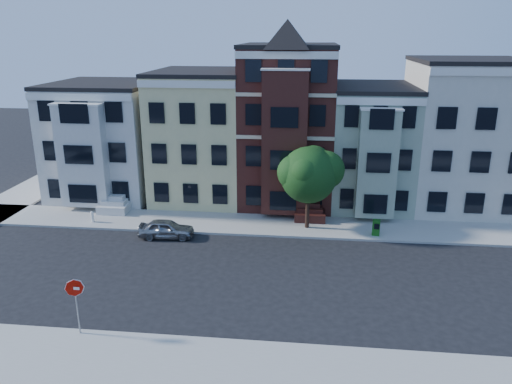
# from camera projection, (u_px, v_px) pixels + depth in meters

# --- Properties ---
(ground) EXTENTS (120.00, 120.00, 0.00)m
(ground) POSITION_uv_depth(u_px,v_px,m) (273.00, 280.00, 27.74)
(ground) COLOR black
(far_sidewalk) EXTENTS (60.00, 4.00, 0.15)m
(far_sidewalk) POSITION_uv_depth(u_px,v_px,m) (282.00, 226.00, 35.28)
(far_sidewalk) COLOR #9E9B93
(far_sidewalk) RESTS_ON ground
(near_sidewalk) EXTENTS (60.00, 4.00, 0.15)m
(near_sidewalk) POSITION_uv_depth(u_px,v_px,m) (258.00, 371.00, 20.15)
(near_sidewalk) COLOR #9E9B93
(near_sidewalk) RESTS_ON ground
(house_white) EXTENTS (8.00, 9.00, 9.00)m
(house_white) POSITION_uv_depth(u_px,v_px,m) (108.00, 140.00, 41.64)
(house_white) COLOR silver
(house_white) RESTS_ON ground
(house_yellow) EXTENTS (7.00, 9.00, 10.00)m
(house_yellow) POSITION_uv_depth(u_px,v_px,m) (202.00, 137.00, 40.65)
(house_yellow) COLOR beige
(house_yellow) RESTS_ON ground
(house_brown) EXTENTS (7.00, 9.00, 12.00)m
(house_brown) POSITION_uv_depth(u_px,v_px,m) (288.00, 126.00, 39.61)
(house_brown) COLOR #391612
(house_brown) RESTS_ON ground
(house_green) EXTENTS (6.00, 9.00, 9.00)m
(house_green) POSITION_uv_depth(u_px,v_px,m) (370.00, 147.00, 39.39)
(house_green) COLOR #909F87
(house_green) RESTS_ON ground
(house_cream) EXTENTS (8.00, 9.00, 11.00)m
(house_cream) POSITION_uv_depth(u_px,v_px,m) (463.00, 136.00, 38.35)
(house_cream) COLOR beige
(house_cream) RESTS_ON ground
(street_tree) EXTENTS (6.32, 6.32, 7.07)m
(street_tree) POSITION_uv_depth(u_px,v_px,m) (308.00, 179.00, 33.70)
(street_tree) COLOR #204A1B
(street_tree) RESTS_ON far_sidewalk
(parked_car) EXTENTS (3.78, 1.74, 1.25)m
(parked_car) POSITION_uv_depth(u_px,v_px,m) (166.00, 229.00, 33.25)
(parked_car) COLOR gray
(parked_car) RESTS_ON ground
(newspaper_box) EXTENTS (0.56, 0.51, 1.07)m
(newspaper_box) POSITION_uv_depth(u_px,v_px,m) (376.00, 227.00, 33.31)
(newspaper_box) COLOR #175B16
(newspaper_box) RESTS_ON far_sidewalk
(fire_hydrant) EXTENTS (0.25, 0.25, 0.63)m
(fire_hydrant) POSITION_uv_depth(u_px,v_px,m) (92.00, 218.00, 35.68)
(fire_hydrant) COLOR white
(fire_hydrant) RESTS_ON far_sidewalk
(stop_sign) EXTENTS (0.84, 0.13, 3.06)m
(stop_sign) POSITION_uv_depth(u_px,v_px,m) (77.00, 303.00, 22.13)
(stop_sign) COLOR #B10C02
(stop_sign) RESTS_ON near_sidewalk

